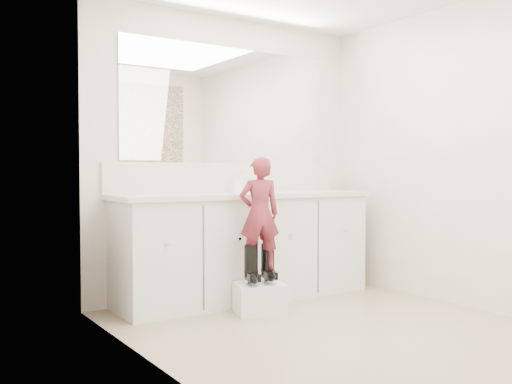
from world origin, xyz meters
TOP-DOWN VIEW (x-y plane):
  - floor at (0.00, 0.00)m, footprint 3.00×3.00m
  - wall_back at (0.00, 1.50)m, footprint 2.60×0.00m
  - wall_left at (-1.30, 0.00)m, footprint 0.00×3.00m
  - wall_right at (1.30, 0.00)m, footprint 0.00×3.00m
  - vanity_cabinet at (0.00, 1.23)m, footprint 2.20×0.55m
  - countertop at (0.00, 1.21)m, footprint 2.28×0.58m
  - backsplash at (0.00, 1.49)m, footprint 2.28×0.03m
  - mirror at (0.00, 1.49)m, footprint 2.00×0.02m
  - faucet at (0.00, 1.38)m, footprint 0.08×0.08m
  - cup at (0.25, 1.25)m, footprint 0.11×0.11m
  - soap_bottle at (-0.14, 1.16)m, footprint 0.08×0.08m
  - step_stool at (-0.18, 0.75)m, footprint 0.43×0.39m
  - boot_left at (-0.26, 0.75)m, footprint 0.16×0.22m
  - boot_right at (-0.11, 0.75)m, footprint 0.16×0.22m
  - toddler at (-0.18, 0.75)m, footprint 0.36×0.29m
  - toothbrush at (-0.11, 0.75)m, footprint 0.13×0.05m

SIDE VIEW (x-z plane):
  - floor at x=0.00m, z-range 0.00..0.00m
  - step_stool at x=-0.18m, z-range 0.00..0.23m
  - boot_left at x=-0.26m, z-range 0.23..0.52m
  - boot_right at x=-0.11m, z-range 0.23..0.52m
  - vanity_cabinet at x=0.00m, z-range 0.00..0.85m
  - toddler at x=-0.18m, z-range 0.33..1.17m
  - countertop at x=0.00m, z-range 0.85..0.89m
  - toothbrush at x=-0.11m, z-range 0.85..0.91m
  - cup at x=0.25m, z-range 0.89..0.97m
  - faucet at x=0.00m, z-range 0.89..0.99m
  - soap_bottle at x=-0.14m, z-range 0.89..1.06m
  - backsplash at x=0.00m, z-range 0.89..1.14m
  - wall_back at x=0.00m, z-range -0.10..2.50m
  - wall_left at x=-1.30m, z-range -0.30..2.70m
  - wall_right at x=1.30m, z-range -0.30..2.70m
  - mirror at x=0.00m, z-range 1.14..2.14m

